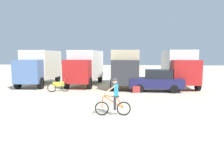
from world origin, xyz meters
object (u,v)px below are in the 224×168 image
Objects in this scene: box_truck_cream_rv at (40,66)px; supply_crate at (136,89)px; box_truck_tan_camper at (125,66)px; sedan_parked at (157,80)px; bicycle_spare at (59,87)px; box_truck_white_box at (85,66)px; cyclist_orange_shirt at (114,98)px; box_truck_avon_van at (179,66)px.

box_truck_cream_rv reaches higher than supply_crate.
box_truck_tan_camper is 10.86× the size of supply_crate.
box_truck_cream_rv is at bearing 165.08° from sedan_parked.
box_truck_tan_camper reaches higher than bicycle_spare.
box_truck_white_box is 11.90m from cyclist_orange_shirt.
cyclist_orange_shirt is at bearing -113.71° from box_truck_avon_van.
box_truck_tan_camper reaches higher than supply_crate.
box_truck_avon_van reaches higher than supply_crate.
supply_crate is at bearing -159.06° from sedan_parked.
box_truck_white_box reaches higher than supply_crate.
box_truck_tan_camper is 1.62× the size of sedan_parked.
cyclist_orange_shirt reaches higher than sedan_parked.
box_truck_cream_rv is 11.42m from sedan_parked.
box_truck_tan_camper is at bearing 37.15° from bicycle_spare.
cyclist_orange_shirt is (-4.93, -11.23, -1.03)m from box_truck_avon_van.
cyclist_orange_shirt is (-2.65, -7.76, -0.04)m from sedan_parked.
sedan_parked is (11.00, -2.93, -0.99)m from box_truck_cream_rv.
supply_crate is at bearing -39.50° from box_truck_white_box.
supply_crate is (-3.96, -4.11, -1.61)m from box_truck_avon_van.
cyclist_orange_shirt is at bearing -52.61° from bicycle_spare.
box_truck_tan_camper is 3.91m from supply_crate.
sedan_parked is at bearing 71.11° from cyclist_orange_shirt.
box_truck_avon_van is (8.88, 0.05, 0.00)m from box_truck_white_box.
box_truck_cream_rv reaches higher than bicycle_spare.
box_truck_tan_camper is 5.03m from box_truck_avon_van.
box_truck_avon_van is at bearing 24.29° from bicycle_spare.
sedan_parked is at bearing 20.94° from supply_crate.
box_truck_white_box is 4.23× the size of bicycle_spare.
box_truck_cream_rv and box_truck_avon_van have the same top height.
box_truck_white_box reaches higher than sedan_parked.
box_truck_cream_rv is 8.30m from box_truck_tan_camper.
box_truck_cream_rv is at bearing 128.95° from bicycle_spare.
sedan_parked is at bearing -14.92° from box_truck_cream_rv.
box_truck_white_box is 10.76× the size of supply_crate.
bicycle_spare is (-5.11, 6.69, -0.45)m from cyclist_orange_shirt.
box_truck_avon_van is 1.61× the size of sedan_parked.
box_truck_tan_camper and box_truck_avon_van have the same top height.
box_truck_tan_camper is 6.52m from bicycle_spare.
box_truck_cream_rv is at bearing 127.98° from cyclist_orange_shirt.
bicycle_spare is (-10.04, -4.53, -1.48)m from box_truck_avon_van.
box_truck_cream_rv is at bearing -173.70° from box_truck_white_box.
bicycle_spare is at bearing -172.19° from sedan_parked.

